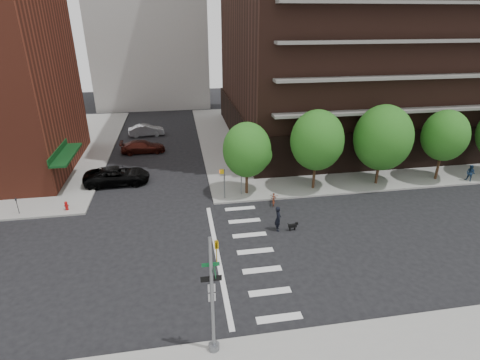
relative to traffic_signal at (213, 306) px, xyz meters
The scene contains 18 objects.
ground 7.98m from the traffic_signal, 86.42° to the left, with size 120.00×120.00×0.00m, color black.
sidewalk_ne 37.51m from the traffic_signal, 55.92° to the left, with size 39.00×33.00×0.15m, color gray.
crosswalk 8.40m from the traffic_signal, 70.35° to the left, with size 3.85×13.00×0.01m.
tree_a 16.66m from the traffic_signal, 74.39° to the left, with size 4.00×4.00×5.90m.
tree_b 19.20m from the traffic_signal, 56.79° to the left, with size 4.50×4.50×6.65m.
tree_c 23.02m from the traffic_signal, 44.16° to the left, with size 5.00×5.00×6.80m.
tree_d 27.63m from the traffic_signal, 35.44° to the left, with size 4.00×4.00×6.20m.
traffic_signal is the anchor object (origin of this frame).
pedestrian_signal 15.69m from the traffic_signal, 79.76° to the left, with size 2.18×0.67×2.60m.
fire_hydrant 18.42m from the traffic_signal, 123.26° to the left, with size 0.24×0.24×0.73m.
parking_meter 20.49m from the traffic_signal, 131.50° to the left, with size 0.10×0.08×1.32m.
parked_car_black 21.30m from the traffic_signal, 108.60° to the left, with size 5.76×2.66×1.60m, color black.
parked_car_maroon 28.95m from the traffic_signal, 100.03° to the left, with size 4.86×1.97×1.41m, color #3D140E.
parked_car_silver 35.39m from the traffic_signal, 98.18° to the left, with size 4.41×1.54×1.45m, color #B4B6BC.
scooter 15.54m from the traffic_signal, 65.53° to the left, with size 0.63×1.80×0.95m, color maroon.
dog_walker 11.45m from the traffic_signal, 60.36° to the left, with size 0.45×0.68×1.88m, color black.
dog 11.94m from the traffic_signal, 55.27° to the left, with size 0.70×0.25×0.59m.
pedestrian_far 29.33m from the traffic_signal, 30.80° to the left, with size 0.59×0.76×1.55m, color navy.
Camera 1 is at (-1.43, -20.08, 14.18)m, focal length 28.00 mm.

